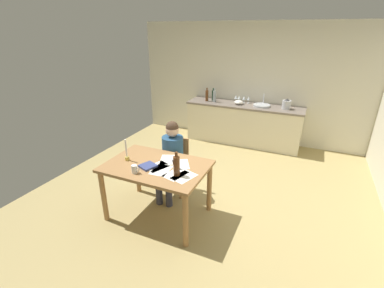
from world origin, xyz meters
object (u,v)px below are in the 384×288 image
object	(u,v)px
book_magazine	(148,166)
wine_glass_by_kettle	(244,98)
chair_at_table	(175,162)
coffee_mug	(135,169)
sink_unit	(262,105)
wine_glass_back_right	(236,97)
bottle_vinegar	(213,95)
bottle_wine_red	(215,96)
wine_glass_near_sink	(249,98)
dining_table	(157,172)
bottle_oil	(207,95)
wine_glass_back_left	(239,97)
mixing_bowl	(239,102)
candlestick	(127,154)
wine_bottle_on_table	(177,165)
person_seated	(171,155)
stovetop_kettle	(286,104)

from	to	relation	value
book_magazine	wine_glass_by_kettle	world-z (taller)	wine_glass_by_kettle
chair_at_table	coffee_mug	bearing A→B (deg)	-92.55
sink_unit	wine_glass_back_right	bearing A→B (deg)	166.67
wine_glass_back_right	bottle_vinegar	bearing A→B (deg)	-171.23
bottle_wine_red	wine_glass_near_sink	size ratio (longest dim) A/B	2.01
dining_table	wine_glass_near_sink	size ratio (longest dim) A/B	8.66
bottle_oil	wine_glass_back_left	world-z (taller)	bottle_oil
book_magazine	mixing_bowl	xyz separation A→B (m)	(0.34, 3.15, 0.14)
book_magazine	wine_glass_by_kettle	size ratio (longest dim) A/B	1.24
candlestick	bottle_oil	distance (m)	3.09
candlestick	bottle_oil	size ratio (longest dim) A/B	1.01
coffee_mug	bottle_vinegar	world-z (taller)	bottle_vinegar
candlestick	bottle_wine_red	bearing A→B (deg)	87.30
wine_glass_by_kettle	wine_glass_back_right	size ratio (longest dim) A/B	1.00
mixing_bowl	wine_glass_by_kettle	world-z (taller)	wine_glass_by_kettle
wine_bottle_on_table	wine_glass_back_right	distance (m)	3.37
sink_unit	wine_glass_back_left	bearing A→B (deg)	164.89
wine_glass_by_kettle	wine_glass_back_left	world-z (taller)	same
bottle_wine_red	mixing_bowl	size ratio (longest dim) A/B	1.55
wine_glass_back_left	chair_at_table	bearing A→B (deg)	-97.14
person_seated	wine_glass_back_right	distance (m)	2.72
bottle_wine_red	wine_glass_near_sink	xyz separation A→B (m)	(0.74, 0.20, -0.02)
chair_at_table	wine_glass_by_kettle	bearing A→B (deg)	80.42
chair_at_table	coffee_mug	xyz separation A→B (m)	(-0.04, -0.99, 0.36)
dining_table	chair_at_table	size ratio (longest dim) A/B	1.54
coffee_mug	wine_glass_back_right	distance (m)	3.55
sink_unit	wine_glass_by_kettle	size ratio (longest dim) A/B	2.34
coffee_mug	sink_unit	bearing A→B (deg)	75.07
stovetop_kettle	wine_glass_near_sink	world-z (taller)	stovetop_kettle
sink_unit	mixing_bowl	bearing A→B (deg)	-175.87
chair_at_table	bottle_oil	world-z (taller)	bottle_oil
wine_bottle_on_table	bottle_oil	xyz separation A→B (m)	(-0.85, 3.17, 0.11)
wine_glass_near_sink	wine_glass_by_kettle	bearing A→B (deg)	180.00
chair_at_table	mixing_bowl	world-z (taller)	mixing_bowl
dining_table	wine_glass_back_left	size ratio (longest dim) A/B	8.66
chair_at_table	sink_unit	distance (m)	2.59
stovetop_kettle	wine_glass_by_kettle	distance (m)	0.94
bottle_wine_red	stovetop_kettle	size ratio (longest dim) A/B	1.41
sink_unit	mixing_bowl	world-z (taller)	sink_unit
bottle_vinegar	mixing_bowl	world-z (taller)	bottle_vinegar
chair_at_table	wine_glass_by_kettle	world-z (taller)	wine_glass_by_kettle
book_magazine	bottle_oil	bearing A→B (deg)	119.82
book_magazine	stovetop_kettle	size ratio (longest dim) A/B	0.87
person_seated	candlestick	distance (m)	0.71
bottle_oil	bottle_wine_red	size ratio (longest dim) A/B	0.98
wine_glass_back_left	candlestick	bearing A→B (deg)	-101.47
bottle_wine_red	candlestick	bearing A→B (deg)	-92.70
dining_table	wine_glass_near_sink	bearing A→B (deg)	82.14
dining_table	stovetop_kettle	size ratio (longest dim) A/B	6.06
candlestick	wine_bottle_on_table	size ratio (longest dim) A/B	0.99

